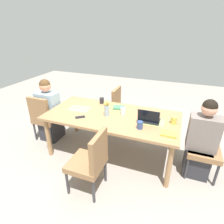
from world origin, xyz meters
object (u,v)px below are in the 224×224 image
at_px(chair_near_left_far, 122,108).
at_px(coffee_mug_near_right, 140,125).
at_px(book_blue_cover, 119,108).
at_px(chair_far_right_near, 91,160).
at_px(laptop_head_left_left_mid, 149,119).
at_px(dining_table, 112,119).
at_px(coffee_mug_near_left, 123,111).
at_px(chair_head_right_left_near, 44,116).
at_px(coffee_mug_centre_left, 174,120).
at_px(flower_vase, 107,108).
at_px(coffee_mug_centre_right, 102,101).
at_px(person_head_left_left_mid, 201,143).
at_px(phone_black, 80,117).
at_px(book_red_cover, 169,134).
at_px(chair_head_left_left_mid, 204,143).
at_px(person_head_right_left_near, 49,114).

distance_m(chair_near_left_far, coffee_mug_near_right, 1.31).
height_order(chair_near_left_far, book_blue_cover, chair_near_left_far).
bearing_deg(coffee_mug_near_right, chair_far_right_near, 49.70).
distance_m(coffee_mug_near_right, book_blue_cover, 0.73).
distance_m(laptop_head_left_left_mid, coffee_mug_near_right, 0.25).
relative_size(dining_table, coffee_mug_near_left, 19.27).
xyz_separation_m(chair_head_right_left_near, coffee_mug_near_left, (-1.50, -0.13, 0.30)).
bearing_deg(coffee_mug_centre_left, flower_vase, 6.49).
bearing_deg(chair_far_right_near, coffee_mug_near_right, -130.30).
height_order(coffee_mug_centre_right, book_blue_cover, coffee_mug_centre_right).
height_order(chair_far_right_near, laptop_head_left_left_mid, laptop_head_left_left_mid).
relative_size(chair_head_right_left_near, person_head_left_left_mid, 0.75).
bearing_deg(coffee_mug_near_left, person_head_left_left_mid, 176.26).
bearing_deg(coffee_mug_centre_left, phone_black, 12.93).
xyz_separation_m(chair_far_right_near, coffee_mug_near_left, (-0.13, -0.92, 0.30)).
bearing_deg(phone_black, book_blue_cover, -168.88).
height_order(dining_table, laptop_head_left_left_mid, laptop_head_left_left_mid).
relative_size(chair_near_left_far, coffee_mug_near_left, 8.23).
height_order(laptop_head_left_left_mid, book_blue_cover, laptop_head_left_left_mid).
bearing_deg(laptop_head_left_left_mid, book_red_cover, 140.08).
height_order(chair_near_left_far, coffee_mug_near_right, chair_near_left_far).
relative_size(chair_head_left_left_mid, book_red_cover, 4.50).
distance_m(chair_far_right_near, coffee_mug_centre_left, 1.30).
bearing_deg(dining_table, chair_head_left_left_mid, -176.51).
relative_size(flower_vase, coffee_mug_near_left, 2.39).
height_order(flower_vase, book_red_cover, flower_vase).
height_order(coffee_mug_centre_right, phone_black, coffee_mug_centre_right).
distance_m(coffee_mug_centre_left, book_blue_cover, 0.94).
relative_size(chair_head_right_left_near, book_red_cover, 4.50).
height_order(laptop_head_left_left_mid, phone_black, laptop_head_left_left_mid).
bearing_deg(dining_table, book_red_cover, 162.43).
distance_m(chair_head_right_left_near, chair_head_left_left_mid, 2.75).
bearing_deg(coffee_mug_near_right, dining_table, -26.91).
bearing_deg(coffee_mug_near_right, coffee_mug_centre_left, -143.43).
xyz_separation_m(person_head_left_left_mid, phone_black, (1.78, 0.27, 0.22)).
distance_m(dining_table, person_head_left_left_mid, 1.35).
distance_m(laptop_head_left_left_mid, coffee_mug_centre_right, 1.02).
xyz_separation_m(person_head_left_left_mid, coffee_mug_near_left, (1.19, -0.08, 0.28)).
bearing_deg(coffee_mug_centre_left, coffee_mug_centre_right, -14.15).
distance_m(chair_head_left_left_mid, coffee_mug_near_right, 1.00).
height_order(chair_head_right_left_near, coffee_mug_near_left, chair_head_right_left_near).
distance_m(dining_table, coffee_mug_near_left, 0.22).
bearing_deg(person_head_right_left_near, chair_head_left_left_mid, -178.96).
xyz_separation_m(person_head_right_left_near, coffee_mug_near_left, (-1.44, -0.05, 0.28)).
bearing_deg(phone_black, coffee_mug_centre_right, -136.17).
height_order(dining_table, chair_head_left_left_mid, chair_head_left_left_mid).
distance_m(person_head_right_left_near, laptop_head_left_left_mid, 1.90).
xyz_separation_m(dining_table, book_blue_cover, (-0.03, -0.28, 0.09)).
height_order(chair_head_right_left_near, flower_vase, flower_vase).
bearing_deg(coffee_mug_centre_right, chair_far_right_near, 107.25).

